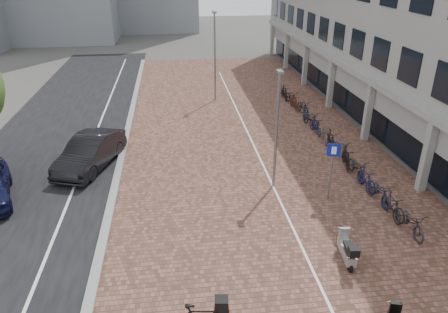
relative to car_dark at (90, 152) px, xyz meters
The scene contains 12 objects.
ground 10.62m from the car_dark, 52.14° to the right, with size 140.00×140.00×0.00m, color #474442.
plaza_brick 9.28m from the car_dark, 23.18° to the left, with size 14.50×42.00×0.04m, color brown.
street_asphalt 4.49m from the car_dark, 124.49° to the left, with size 8.00×50.00×0.03m, color black.
curb 3.97m from the car_dark, 68.96° to the left, with size 0.35×42.00×0.14m, color gray.
lane_line 3.76m from the car_dark, 97.82° to the left, with size 0.12×44.00×0.00m, color white.
parking_line 9.46m from the car_dark, 22.70° to the left, with size 0.10×30.00×0.00m, color white.
car_dark is the anchor object (origin of this frame).
scooter_front 13.28m from the car_dark, 41.12° to the right, with size 0.48×1.55×1.06m, color #A3A3A8, non-canonical shape.
parking_sign 11.82m from the car_dark, 23.01° to the right, with size 0.54×0.21×2.67m.
lamp_near 9.46m from the car_dark, 19.80° to the right, with size 0.12×0.12×5.41m, color slate.
lamp_far 12.99m from the car_dark, 54.42° to the left, with size 0.12×0.12×6.31m, color slate.
bike_row 13.01m from the car_dark, ahead, with size 1.13×20.41×1.05m.
Camera 1 is at (-2.20, -11.47, 9.61)m, focal length 33.58 mm.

